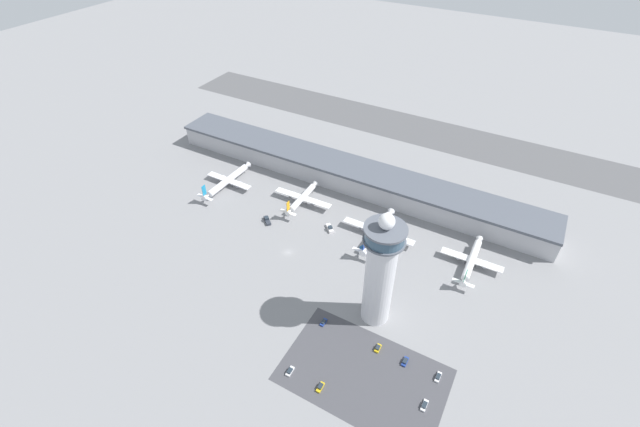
# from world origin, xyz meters

# --- Properties ---
(ground_plane) EXTENTS (1000.00, 1000.00, 0.00)m
(ground_plane) POSITION_xyz_m (0.00, 0.00, 0.00)
(ground_plane) COLOR gray
(terminal_building) EXTENTS (243.23, 25.00, 14.10)m
(terminal_building) POSITION_xyz_m (0.00, 70.00, 7.15)
(terminal_building) COLOR #B2B2B7
(terminal_building) RESTS_ON ground
(runway_strip) EXTENTS (364.84, 44.00, 0.01)m
(runway_strip) POSITION_xyz_m (0.00, 158.25, 0.00)
(runway_strip) COLOR #515154
(runway_strip) RESTS_ON ground
(control_tower) EXTENTS (16.77, 16.77, 58.51)m
(control_tower) POSITION_xyz_m (55.09, -14.64, 28.59)
(control_tower) COLOR silver
(control_tower) RESTS_ON ground
(parking_lot_surface) EXTENTS (64.00, 40.00, 0.01)m
(parking_lot_surface) POSITION_xyz_m (62.89, -43.43, 0.00)
(parking_lot_surface) COLOR #424247
(parking_lot_surface) RESTS_ON ground
(airplane_gate_alpha) EXTENTS (31.80, 42.72, 12.57)m
(airplane_gate_alpha) POSITION_xyz_m (-64.15, 31.74, 4.08)
(airplane_gate_alpha) COLOR white
(airplane_gate_alpha) RESTS_ON ground
(airplane_gate_bravo) EXTENTS (36.11, 33.31, 12.11)m
(airplane_gate_bravo) POSITION_xyz_m (-14.43, 38.65, 4.45)
(airplane_gate_bravo) COLOR white
(airplane_gate_bravo) RESTS_ON ground
(airplane_gate_charlie) EXTENTS (40.36, 38.75, 13.50)m
(airplane_gate_charlie) POSITION_xyz_m (35.88, 33.28, 4.42)
(airplane_gate_charlie) COLOR white
(airplane_gate_charlie) RESTS_ON ground
(airplane_gate_delta) EXTENTS (30.71, 36.30, 11.93)m
(airplane_gate_delta) POSITION_xyz_m (84.99, 36.55, 3.97)
(airplane_gate_delta) COLOR white
(airplane_gate_delta) RESTS_ON ground
(service_truck_catering) EXTENTS (6.81, 6.81, 2.61)m
(service_truck_catering) POSITION_xyz_m (10.51, 26.39, 0.90)
(service_truck_catering) COLOR black
(service_truck_catering) RESTS_ON ground
(service_truck_fuel) EXTENTS (7.35, 6.65, 2.66)m
(service_truck_fuel) POSITION_xyz_m (-23.47, 15.13, 0.92)
(service_truck_fuel) COLOR black
(service_truck_fuel) RESTS_ON ground
(service_truck_baggage) EXTENTS (7.63, 4.89, 2.48)m
(service_truck_baggage) POSITION_xyz_m (34.90, 20.65, 0.86)
(service_truck_baggage) COLOR black
(service_truck_baggage) RESTS_ON ground
(car_red_hatchback) EXTENTS (1.88, 4.48, 1.51)m
(car_red_hatchback) POSITION_xyz_m (75.29, -30.24, 0.58)
(car_red_hatchback) COLOR black
(car_red_hatchback) RESTS_ON ground
(car_blue_compact) EXTENTS (1.92, 4.08, 1.54)m
(car_blue_compact) POSITION_xyz_m (63.25, -29.92, 0.60)
(car_blue_compact) COLOR black
(car_blue_compact) RESTS_ON ground
(car_grey_coupe) EXTENTS (1.97, 4.49, 1.41)m
(car_grey_coupe) POSITION_xyz_m (36.76, -56.55, 0.54)
(car_grey_coupe) COLOR black
(car_grey_coupe) RESTS_ON ground
(car_white_wagon) EXTENTS (1.79, 4.75, 1.43)m
(car_white_wagon) POSITION_xyz_m (89.07, -30.26, 0.55)
(car_white_wagon) COLOR black
(car_white_wagon) RESTS_ON ground
(car_green_van) EXTENTS (1.86, 4.83, 1.43)m
(car_green_van) POSITION_xyz_m (88.01, -43.85, 0.55)
(car_green_van) COLOR black
(car_green_van) RESTS_ON ground
(car_maroon_suv) EXTENTS (1.75, 4.39, 1.55)m
(car_maroon_suv) POSITION_xyz_m (50.57, -56.47, 0.60)
(car_maroon_suv) COLOR black
(car_maroon_suv) RESTS_ON ground
(car_yellow_taxi) EXTENTS (1.76, 4.19, 1.38)m
(car_yellow_taxi) POSITION_xyz_m (37.19, -29.54, 0.53)
(car_yellow_taxi) COLOR black
(car_yellow_taxi) RESTS_ON ground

